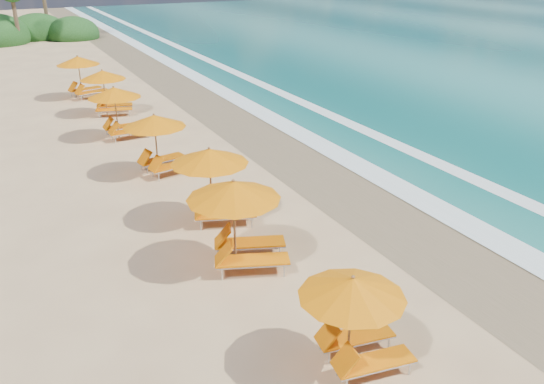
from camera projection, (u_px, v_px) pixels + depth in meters
name	position (u px, v px, depth m)	size (l,w,h in m)	color
ground	(272.00, 228.00, 17.07)	(160.00, 160.00, 0.00)	tan
wet_sand	(377.00, 203.00, 18.72)	(4.00, 160.00, 0.01)	#816B4D
surf_foam	(439.00, 188.00, 19.83)	(4.00, 160.00, 0.01)	white
station_3	(358.00, 315.00, 10.95)	(2.54, 2.41, 2.16)	olive
station_4	(242.00, 218.00, 14.52)	(3.24, 3.19, 2.51)	olive
station_5	(217.00, 179.00, 17.08)	(3.12, 3.06, 2.44)	olive
station_6	(160.00, 139.00, 20.83)	(2.88, 2.76, 2.38)	olive
station_7	(120.00, 108.00, 24.91)	(2.67, 2.49, 2.39)	olive
station_8	(108.00, 89.00, 28.50)	(2.91, 2.82, 2.36)	olive
station_9	(83.00, 74.00, 31.84)	(3.04, 2.94, 2.45)	olive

